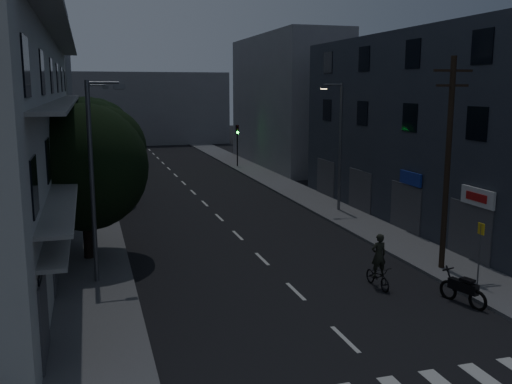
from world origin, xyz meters
TOP-DOWN VIEW (x-y plane):
  - ground at (0.00, 25.00)m, footprint 160.00×160.00m
  - sidewalk_left at (-7.50, 25.00)m, footprint 3.00×90.00m
  - sidewalk_right at (7.50, 25.00)m, footprint 3.00×90.00m
  - lane_markings at (0.00, 31.25)m, footprint 0.15×60.50m
  - building_right at (11.99, 14.00)m, footprint 6.19×28.00m
  - building_far_left at (-12.00, 48.00)m, footprint 6.00×20.00m
  - building_far_right at (12.00, 42.00)m, footprint 6.00×20.00m
  - building_far_end at (0.00, 70.00)m, footprint 24.00×8.00m
  - tree_near at (-7.67, 13.09)m, footprint 5.73×5.73m
  - tree_mid at (-7.40, 26.39)m, footprint 5.71×5.71m
  - tree_far at (-7.52, 36.10)m, footprint 5.68×5.68m
  - traffic_signal_far_right at (6.71, 41.28)m, footprint 0.28×0.37m
  - traffic_signal_far_left at (-6.67, 40.06)m, footprint 0.28×0.37m
  - street_lamp_left_near at (-7.33, 9.58)m, footprint 1.51×0.25m
  - street_lamp_right at (7.62, 19.45)m, footprint 1.51×0.25m
  - street_lamp_left_far at (-7.18, 30.19)m, footprint 1.51×0.25m
  - utility_pole at (7.01, 7.16)m, footprint 1.80×0.24m
  - bus_stop_sign at (7.01, 4.74)m, footprint 0.06×0.35m
  - motorcycle at (5.45, 3.55)m, footprint 0.83×2.03m
  - cyclist at (3.30, 6.02)m, footprint 0.66×1.76m

SIDE VIEW (x-z plane):
  - ground at x=0.00m, z-range 0.00..0.00m
  - lane_markings at x=0.00m, z-range 0.00..0.01m
  - sidewalk_left at x=-7.50m, z-range 0.00..0.15m
  - sidewalk_right at x=7.50m, z-range 0.00..0.15m
  - motorcycle at x=5.45m, z-range -0.14..1.19m
  - cyclist at x=3.30m, z-range -0.36..1.85m
  - bus_stop_sign at x=7.01m, z-range 0.63..3.15m
  - traffic_signal_far_right at x=6.71m, z-range 1.05..5.15m
  - traffic_signal_far_left at x=-6.67m, z-range 1.05..5.15m
  - tree_mid at x=-7.40m, z-range 1.03..8.05m
  - tree_far at x=-7.52m, z-range 1.04..8.07m
  - tree_near at x=-7.67m, z-range 1.04..8.10m
  - street_lamp_left_near at x=-7.33m, z-range 0.60..8.60m
  - street_lamp_right at x=7.62m, z-range 0.60..8.60m
  - street_lamp_left_far at x=-7.18m, z-range 0.60..8.60m
  - utility_pole at x=7.01m, z-range 0.37..9.37m
  - building_far_end at x=0.00m, z-range 0.00..10.00m
  - building_right at x=11.99m, z-range 0.00..11.00m
  - building_far_right at x=12.00m, z-range 0.00..13.00m
  - building_far_left at x=-12.00m, z-range 0.00..16.00m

